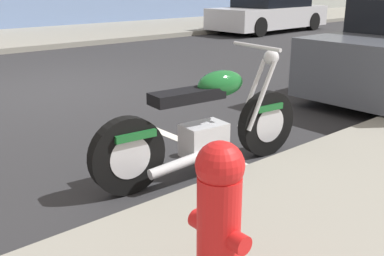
{
  "coord_description": "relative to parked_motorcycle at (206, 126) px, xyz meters",
  "views": [
    {
      "loc": [
        -2.95,
        -6.91,
        1.68
      ],
      "look_at": [
        -0.57,
        -4.12,
        0.48
      ],
      "focal_mm": 41.96,
      "sensor_mm": 36.0,
      "label": 1
    }
  ],
  "objects": [
    {
      "name": "car_opposite_curb",
      "position": [
        9.99,
        7.71,
        0.21
      ],
      "size": [
        4.77,
        2.02,
        1.34
      ],
      "rotation": [
        0.0,
        0.0,
        3.19
      ],
      "color": "silver",
      "rests_on": "ground"
    },
    {
      "name": "parked_motorcycle",
      "position": [
        0.0,
        0.0,
        0.0
      ],
      "size": [
        2.21,
        0.62,
        1.13
      ],
      "rotation": [
        0.0,
        0.0,
        -0.1
      ],
      "color": "black",
      "rests_on": "ground"
    },
    {
      "name": "parking_stall_stripe",
      "position": [
        0.36,
        0.32,
        -0.43
      ],
      "size": [
        0.12,
        2.2,
        0.01
      ],
      "primitive_type": "cube",
      "color": "silver",
      "rests_on": "ground"
    },
    {
      "name": "ground_plane",
      "position": [
        0.36,
        4.07,
        -0.43
      ],
      "size": [
        260.0,
        260.0,
        0.0
      ],
      "primitive_type": "plane",
      "color": "#28282B"
    },
    {
      "name": "sidewalk_far_curb",
      "position": [
        12.36,
        10.91,
        -0.36
      ],
      "size": [
        120.0,
        5.0,
        0.14
      ],
      "primitive_type": "cube",
      "color": "gray",
      "rests_on": "ground"
    },
    {
      "name": "fire_hydrant",
      "position": [
        -1.23,
        -1.44,
        0.15
      ],
      "size": [
        0.24,
        0.36,
        0.83
      ],
      "color": "red",
      "rests_on": "sidewalk_near_curb"
    }
  ]
}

